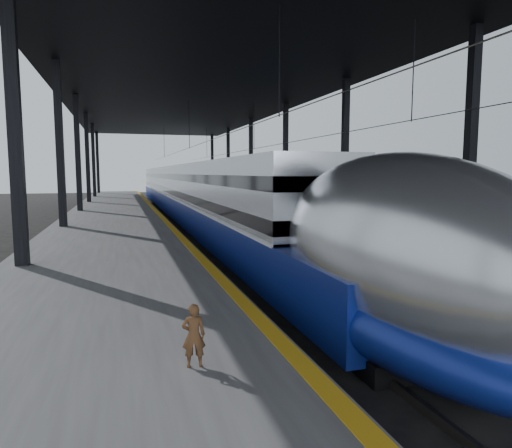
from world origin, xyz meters
name	(u,v)px	position (x,y,z in m)	size (l,w,h in m)	color
ground	(268,338)	(0.00, 0.00, 0.00)	(160.00, 160.00, 0.00)	black
platform	(114,224)	(-3.50, 20.00, 0.50)	(6.00, 80.00, 1.00)	#4C4C4F
yellow_strip	(160,215)	(-0.70, 20.00, 1.00)	(0.30, 80.00, 0.01)	gold
rails	(239,226)	(4.50, 20.00, 0.08)	(6.52, 80.00, 0.16)	slate
canopy	(199,85)	(1.90, 20.00, 9.12)	(18.00, 75.00, 9.47)	black
tgv_train	(189,195)	(2.00, 25.88, 1.95)	(2.91, 65.20, 4.17)	silver
second_train	(223,189)	(7.00, 36.17, 2.01)	(2.88, 56.05, 3.97)	#163D93
child	(194,335)	(-2.14, -3.32, 1.44)	(0.32, 0.21, 0.88)	#51331B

